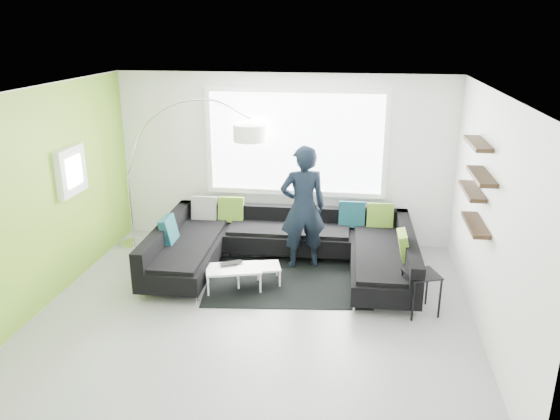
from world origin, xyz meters
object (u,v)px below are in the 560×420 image
object	(u,v)px
arc_lamp	(127,175)
side_table	(420,293)
person	(303,208)
coffee_table	(246,276)
laptop	(232,265)
sectional_sofa	(283,250)

from	to	relation	value
arc_lamp	side_table	world-z (taller)	arc_lamp
person	coffee_table	bearing A→B (deg)	30.32
arc_lamp	person	xyz separation A→B (m)	(2.88, -0.40, -0.28)
side_table	laptop	bearing A→B (deg)	171.73
sectional_sofa	person	world-z (taller)	person
sectional_sofa	laptop	distance (m)	0.85
sectional_sofa	arc_lamp	size ratio (longest dim) A/B	1.56
side_table	person	size ratio (longest dim) A/B	0.29
coffee_table	sectional_sofa	bearing A→B (deg)	32.19
sectional_sofa	side_table	size ratio (longest dim) A/B	6.95
arc_lamp	laptop	size ratio (longest dim) A/B	6.41
person	laptop	world-z (taller)	person
arc_lamp	side_table	distance (m)	4.89
side_table	sectional_sofa	bearing A→B (deg)	154.08
arc_lamp	side_table	size ratio (longest dim) A/B	4.44
coffee_table	side_table	bearing A→B (deg)	-25.63
coffee_table	laptop	size ratio (longest dim) A/B	2.55
sectional_sofa	side_table	distance (m)	2.10
sectional_sofa	laptop	size ratio (longest dim) A/B	10.01
coffee_table	laptop	world-z (taller)	laptop
coffee_table	side_table	world-z (taller)	side_table
sectional_sofa	laptop	xyz separation A→B (m)	(-0.65, -0.55, -0.03)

